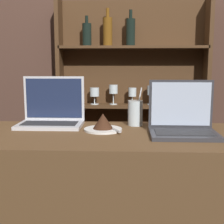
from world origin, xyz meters
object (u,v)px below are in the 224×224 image
at_px(laptop_near, 52,114).
at_px(water_glass, 135,113).
at_px(laptop_far, 183,122).
at_px(cake_plate, 103,124).

relative_size(laptop_near, water_glass, 1.64).
bearing_deg(laptop_near, laptop_far, -15.58).
bearing_deg(water_glass, laptop_near, -178.16).
bearing_deg(laptop_near, water_glass, 1.84).
bearing_deg(cake_plate, laptop_far, -9.46).
height_order(cake_plate, water_glass, water_glass).
xyz_separation_m(laptop_far, cake_plate, (-0.38, 0.06, -0.02)).
height_order(laptop_far, cake_plate, laptop_far).
distance_m(laptop_far, water_glass, 0.29).
distance_m(laptop_far, cake_plate, 0.38).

